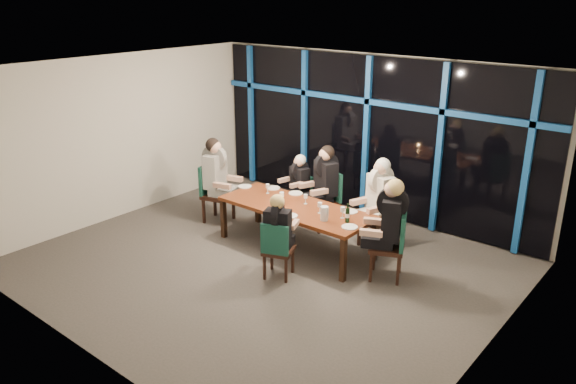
# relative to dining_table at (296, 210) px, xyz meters

# --- Properties ---
(room) EXTENTS (7.04, 7.00, 3.02)m
(room) POSITION_rel_dining_table_xyz_m (0.00, -0.80, 1.34)
(room) COLOR #4E4945
(room) RESTS_ON ground
(window_wall) EXTENTS (6.86, 0.43, 2.94)m
(window_wall) POSITION_rel_dining_table_xyz_m (0.01, 2.13, 0.87)
(window_wall) COLOR black
(window_wall) RESTS_ON ground
(dining_table) EXTENTS (2.60, 1.00, 0.75)m
(dining_table) POSITION_rel_dining_table_xyz_m (0.00, 0.00, 0.00)
(dining_table) COLOR brown
(dining_table) RESTS_ON ground
(chair_far_left) EXTENTS (0.48, 0.48, 0.86)m
(chair_far_left) POSITION_rel_dining_table_xyz_m (-0.70, 1.04, -0.20)
(chair_far_left) COLOR black
(chair_far_left) RESTS_ON ground
(chair_far_mid) EXTENTS (0.63, 0.63, 1.04)m
(chair_far_mid) POSITION_rel_dining_table_xyz_m (-0.11, 1.06, -0.10)
(chair_far_mid) COLOR black
(chair_far_mid) RESTS_ON ground
(chair_far_right) EXTENTS (0.62, 0.62, 1.05)m
(chair_far_right) POSITION_rel_dining_table_xyz_m (1.04, 0.96, -0.10)
(chair_far_right) COLOR black
(chair_far_right) RESTS_ON ground
(chair_end_left) EXTENTS (0.62, 0.62, 1.08)m
(chair_end_left) POSITION_rel_dining_table_xyz_m (-1.93, -0.01, -0.08)
(chair_end_left) COLOR black
(chair_end_left) RESTS_ON ground
(chair_end_right) EXTENTS (0.65, 0.65, 1.06)m
(chair_end_right) POSITION_rel_dining_table_xyz_m (1.75, 0.10, -0.09)
(chair_end_right) COLOR black
(chair_end_right) RESTS_ON ground
(chair_near_mid) EXTENTS (0.54, 0.54, 0.90)m
(chair_near_mid) POSITION_rel_dining_table_xyz_m (0.44, -0.99, -0.18)
(chair_near_mid) COLOR black
(chair_near_mid) RESTS_ON ground
(diner_far_left) EXTENTS (0.48, 0.58, 0.84)m
(diner_far_left) POSITION_rel_dining_table_xyz_m (-0.72, 0.97, 0.14)
(diner_far_left) COLOR black
(diner_far_left) RESTS_ON ground
(diner_far_mid) EXTENTS (0.65, 0.72, 1.02)m
(diner_far_mid) POSITION_rel_dining_table_xyz_m (-0.15, 0.98, 0.31)
(diner_far_mid) COLOR black
(diner_far_mid) RESTS_ON ground
(diner_far_right) EXTENTS (0.63, 0.72, 1.02)m
(diner_far_right) POSITION_rel_dining_table_xyz_m (1.01, 0.88, 0.32)
(diner_far_right) COLOR silver
(diner_far_right) RESTS_ON ground
(diner_end_left) EXTENTS (0.73, 0.62, 1.05)m
(diner_end_left) POSITION_rel_dining_table_xyz_m (-1.84, 0.01, 0.34)
(diner_end_left) COLOR black
(diner_end_left) RESTS_ON ground
(diner_end_right) EXTENTS (0.73, 0.67, 1.03)m
(diner_end_right) POSITION_rel_dining_table_xyz_m (1.67, 0.06, 0.33)
(diner_end_right) COLOR black
(diner_end_right) RESTS_ON ground
(diner_near_mid) EXTENTS (0.56, 0.62, 0.88)m
(diner_near_mid) POSITION_rel_dining_table_xyz_m (0.41, -0.92, 0.18)
(diner_near_mid) COLOR black
(diner_near_mid) RESTS_ON ground
(plate_far_left) EXTENTS (0.24, 0.24, 0.01)m
(plate_far_left) POSITION_rel_dining_table_xyz_m (-0.85, 0.42, 0.08)
(plate_far_left) COLOR white
(plate_far_left) RESTS_ON dining_table
(plate_far_mid) EXTENTS (0.24, 0.24, 0.01)m
(plate_far_mid) POSITION_rel_dining_table_xyz_m (-0.37, 0.46, 0.08)
(plate_far_mid) COLOR white
(plate_far_mid) RESTS_ON dining_table
(plate_far_right) EXTENTS (0.24, 0.24, 0.01)m
(plate_far_right) POSITION_rel_dining_table_xyz_m (0.82, 0.35, 0.08)
(plate_far_right) COLOR white
(plate_far_right) RESTS_ON dining_table
(plate_end_left) EXTENTS (0.24, 0.24, 0.01)m
(plate_end_left) POSITION_rel_dining_table_xyz_m (-1.28, 0.16, 0.08)
(plate_end_left) COLOR white
(plate_end_left) RESTS_ON dining_table
(plate_end_right) EXTENTS (0.24, 0.24, 0.01)m
(plate_end_right) POSITION_rel_dining_table_xyz_m (1.16, -0.17, 0.08)
(plate_end_right) COLOR white
(plate_end_right) RESTS_ON dining_table
(plate_near_mid) EXTENTS (0.24, 0.24, 0.01)m
(plate_near_mid) POSITION_rel_dining_table_xyz_m (0.20, -0.40, 0.08)
(plate_near_mid) COLOR white
(plate_near_mid) RESTS_ON dining_table
(wine_bottle) EXTENTS (0.07, 0.07, 0.30)m
(wine_bottle) POSITION_rel_dining_table_xyz_m (1.02, -0.03, 0.18)
(wine_bottle) COLOR black
(wine_bottle) RESTS_ON dining_table
(water_pitcher) EXTENTS (0.14, 0.12, 0.22)m
(water_pitcher) POSITION_rel_dining_table_xyz_m (0.70, -0.19, 0.18)
(water_pitcher) COLOR silver
(water_pitcher) RESTS_ON dining_table
(tea_light) EXTENTS (0.06, 0.06, 0.03)m
(tea_light) POSITION_rel_dining_table_xyz_m (-0.13, -0.31, 0.08)
(tea_light) COLOR #F6974A
(tea_light) RESTS_ON dining_table
(wine_glass_a) EXTENTS (0.08, 0.08, 0.20)m
(wine_glass_a) POSITION_rel_dining_table_xyz_m (-0.25, -0.05, 0.21)
(wine_glass_a) COLOR white
(wine_glass_a) RESTS_ON dining_table
(wine_glass_b) EXTENTS (0.06, 0.06, 0.16)m
(wine_glass_b) POSITION_rel_dining_table_xyz_m (0.06, 0.18, 0.19)
(wine_glass_b) COLOR silver
(wine_glass_b) RESTS_ON dining_table
(wine_glass_c) EXTENTS (0.07, 0.07, 0.18)m
(wine_glass_c) POSITION_rel_dining_table_xyz_m (0.48, 0.00, 0.20)
(wine_glass_c) COLOR silver
(wine_glass_c) RESTS_ON dining_table
(wine_glass_d) EXTENTS (0.06, 0.06, 0.17)m
(wine_glass_d) POSITION_rel_dining_table_xyz_m (-0.76, 0.17, 0.19)
(wine_glass_d) COLOR silver
(wine_glass_d) RESTS_ON dining_table
(wine_glass_e) EXTENTS (0.07, 0.07, 0.18)m
(wine_glass_e) POSITION_rel_dining_table_xyz_m (0.87, 0.06, 0.20)
(wine_glass_e) COLOR silver
(wine_glass_e) RESTS_ON dining_table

